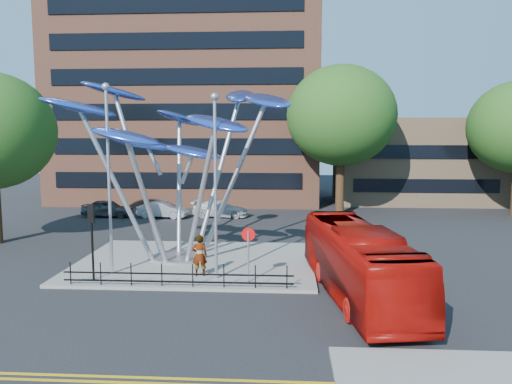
# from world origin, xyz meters

# --- Properties ---
(ground) EXTENTS (120.00, 120.00, 0.00)m
(ground) POSITION_xyz_m (0.00, 0.00, 0.00)
(ground) COLOR black
(ground) RESTS_ON ground
(traffic_island) EXTENTS (12.00, 9.00, 0.15)m
(traffic_island) POSITION_xyz_m (-1.00, 6.00, 0.07)
(traffic_island) COLOR slate
(traffic_island) RESTS_ON ground
(double_yellow_near) EXTENTS (40.00, 0.12, 0.01)m
(double_yellow_near) POSITION_xyz_m (0.00, -6.00, 0.01)
(double_yellow_near) COLOR gold
(double_yellow_near) RESTS_ON ground
(double_yellow_far) EXTENTS (40.00, 0.12, 0.01)m
(double_yellow_far) POSITION_xyz_m (0.00, -6.30, 0.01)
(double_yellow_far) COLOR gold
(double_yellow_far) RESTS_ON ground
(brick_tower) EXTENTS (25.00, 15.00, 30.00)m
(brick_tower) POSITION_xyz_m (-6.00, 32.00, 15.00)
(brick_tower) COLOR brown
(brick_tower) RESTS_ON ground
(low_building_near) EXTENTS (15.00, 8.00, 8.00)m
(low_building_near) POSITION_xyz_m (16.00, 30.00, 4.00)
(low_building_near) COLOR tan
(low_building_near) RESTS_ON ground
(tree_right) EXTENTS (8.80, 8.80, 12.11)m
(tree_right) POSITION_xyz_m (8.00, 22.00, 8.04)
(tree_right) COLOR black
(tree_right) RESTS_ON ground
(leaf_sculpture) EXTENTS (12.72, 9.54, 9.51)m
(leaf_sculpture) POSITION_xyz_m (-2.07, 6.68, 6.87)
(leaf_sculpture) COLOR #9EA0A5
(leaf_sculpture) RESTS_ON traffic_island
(street_lamp_left) EXTENTS (0.36, 0.36, 8.80)m
(street_lamp_left) POSITION_xyz_m (-4.50, 3.50, 5.36)
(street_lamp_left) COLOR #9EA0A5
(street_lamp_left) RESTS_ON traffic_island
(street_lamp_right) EXTENTS (0.36, 0.36, 8.30)m
(street_lamp_right) POSITION_xyz_m (0.50, 3.00, 5.09)
(street_lamp_right) COLOR #9EA0A5
(street_lamp_right) RESTS_ON traffic_island
(traffic_light_island) EXTENTS (0.28, 0.18, 3.42)m
(traffic_light_island) POSITION_xyz_m (-5.00, 2.50, 2.61)
(traffic_light_island) COLOR black
(traffic_light_island) RESTS_ON traffic_island
(no_entry_sign_island) EXTENTS (0.60, 0.10, 2.45)m
(no_entry_sign_island) POSITION_xyz_m (2.00, 2.52, 1.82)
(no_entry_sign_island) COLOR #9EA0A5
(no_entry_sign_island) RESTS_ON traffic_island
(pedestrian_railing_front) EXTENTS (10.00, 0.06, 1.00)m
(pedestrian_railing_front) POSITION_xyz_m (-1.00, 1.70, 0.55)
(pedestrian_railing_front) COLOR black
(pedestrian_railing_front) RESTS_ON traffic_island
(red_bus) EXTENTS (3.99, 10.82, 2.95)m
(red_bus) POSITION_xyz_m (6.60, 1.31, 1.47)
(red_bus) COLOR #9E0C07
(red_bus) RESTS_ON ground
(pedestrian) EXTENTS (0.77, 0.57, 1.92)m
(pedestrian) POSITION_xyz_m (-0.32, 3.37, 1.11)
(pedestrian) COLOR gray
(pedestrian) RESTS_ON traffic_island
(parked_car_left) EXTENTS (4.05, 1.68, 1.37)m
(parked_car_left) POSITION_xyz_m (-10.62, 19.72, 0.69)
(parked_car_left) COLOR #3D3E44
(parked_car_left) RESTS_ON ground
(parked_car_mid) EXTENTS (4.06, 1.80, 1.30)m
(parked_car_mid) POSITION_xyz_m (-6.12, 19.51, 0.65)
(parked_car_mid) COLOR #B0B3B8
(parked_car_mid) RESTS_ON ground
(parked_car_right) EXTENTS (4.59, 2.21, 1.29)m
(parked_car_right) POSITION_xyz_m (-1.62, 20.23, 0.64)
(parked_car_right) COLOR beige
(parked_car_right) RESTS_ON ground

